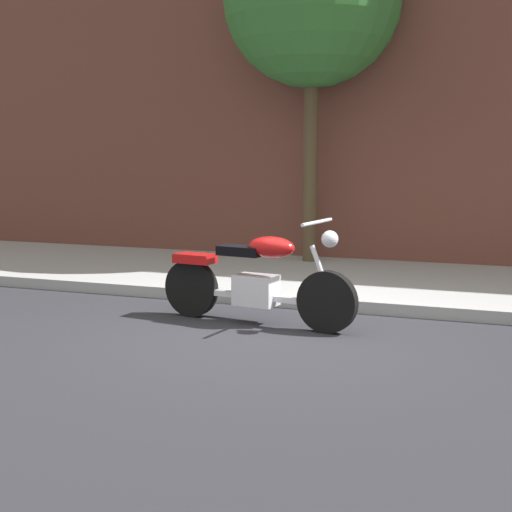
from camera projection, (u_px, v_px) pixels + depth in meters
The scene contains 4 objects.
ground_plane at pixel (272, 335), 7.39m from camera, with size 60.00×60.00×0.00m, color #28282D.
sidewalk at pixel (343, 281), 10.09m from camera, with size 22.04×3.31×0.14m, color #9D9D9D.
building_facade at pixel (377, 1), 11.30m from camera, with size 22.04×0.50×8.14m, color brown.
motorcycle at pixel (256, 280), 7.81m from camera, with size 2.24×0.73×1.13m.
Camera 1 is at (2.38, -6.81, 1.80)m, focal length 52.35 mm.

